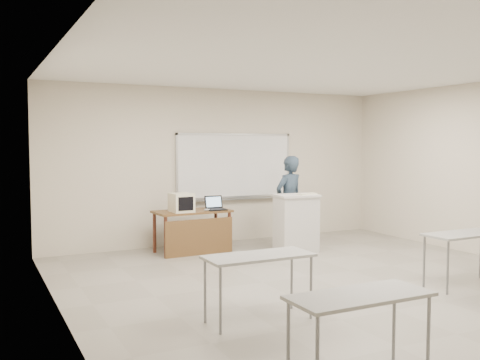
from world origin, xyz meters
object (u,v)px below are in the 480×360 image
laptop (215,207)px  presenter (289,201)px  crt_monitor (181,203)px  whiteboard (235,167)px  podium (296,223)px  keyboard (307,194)px  instructor_desk (194,223)px  mouse (207,210)px

laptop → presenter: 1.44m
presenter → crt_monitor: bearing=-20.0°
whiteboard → crt_monitor: bearing=-151.0°
crt_monitor → presenter: size_ratio=0.24×
podium → crt_monitor: (-1.93, 0.68, 0.39)m
keyboard → presenter: size_ratio=0.24×
whiteboard → instructor_desk: (-1.18, -0.78, -0.95)m
whiteboard → keyboard: whiteboard is taller
instructor_desk → keyboard: 2.07m
laptop → mouse: bearing=-157.1°
whiteboard → crt_monitor: (-1.43, -0.79, -0.57)m
podium → keyboard: bearing=-33.0°
whiteboard → instructor_desk: size_ratio=1.86×
keyboard → presenter: bearing=78.1°
instructor_desk → presenter: size_ratio=0.78×
laptop → presenter: size_ratio=0.20×
podium → mouse: podium is taller
mouse → keyboard: 1.80m
laptop → keyboard: keyboard is taller
instructor_desk → presenter: 1.86m
instructor_desk → presenter: bearing=-9.4°
whiteboard → mouse: bearing=-138.5°
laptop → presenter: bearing=-6.2°
laptop → mouse: laptop is taller
instructor_desk → podium: (1.68, -0.69, -0.01)m
keyboard → presenter: 0.62m
whiteboard → podium: bearing=-71.2°
podium → crt_monitor: crt_monitor is taller
laptop → crt_monitor: bearing=-177.8°
instructor_desk → podium: size_ratio=1.30×
crt_monitor → presenter: 2.08m
whiteboard → keyboard: (0.65, -1.59, -0.44)m
crt_monitor → keyboard: crt_monitor is taller
laptop → whiteboard: bearing=47.5°
instructor_desk → podium: podium is taller
podium → laptop: podium is taller
whiteboard → presenter: bearing=-57.3°
laptop → presenter: presenter is taller
instructor_desk → crt_monitor: bearing=-179.2°
mouse → instructor_desk: bearing=145.1°
whiteboard → crt_monitor: 1.73m
instructor_desk → presenter: presenter is taller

